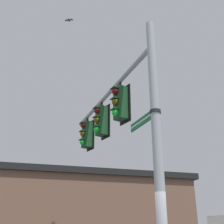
{
  "coord_description": "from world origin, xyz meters",
  "views": [
    {
      "loc": [
        -4.86,
        4.39,
        1.63
      ],
      "look_at": [
        2.6,
        -0.49,
        5.34
      ],
      "focal_mm": 48.14,
      "sensor_mm": 36.0,
      "label": 1
    }
  ],
  "objects": [
    {
      "name": "bird_flying",
      "position": [
        3.64,
        0.77,
        9.18
      ],
      "size": [
        0.26,
        0.27,
        0.07
      ],
      "color": "#4C4742"
    },
    {
      "name": "traffic_light_mid_inner",
      "position": [
        3.54,
        -0.64,
        5.38
      ],
      "size": [
        0.54,
        0.49,
        1.31
      ],
      "color": "black"
    },
    {
      "name": "street_name_sign",
      "position": [
        0.41,
        -0.08,
        4.33
      ],
      "size": [
        1.39,
        0.38,
        0.22
      ],
      "color": "#147238"
    },
    {
      "name": "mast_arm",
      "position": [
        3.05,
        -0.57,
        6.14
      ],
      "size": [
        6.12,
        1.28,
        0.14
      ],
      "primitive_type": "cylinder",
      "rotation": [
        0.0,
        1.57,
        6.1
      ],
      "color": "#ADB2B7"
    },
    {
      "name": "traffic_light_mid_outer",
      "position": [
        5.13,
        -0.94,
        5.38
      ],
      "size": [
        0.54,
        0.49,
        1.31
      ],
      "color": "black"
    },
    {
      "name": "storefront_building",
      "position": [
        11.44,
        -3.62,
        2.35
      ],
      "size": [
        11.76,
        13.53,
        4.68
      ],
      "color": "brown",
      "rests_on": "ground"
    },
    {
      "name": "traffic_light_nearest_pole",
      "position": [
        1.94,
        -0.34,
        5.38
      ],
      "size": [
        0.54,
        0.49,
        1.31
      ],
      "color": "black"
    },
    {
      "name": "signal_pole",
      "position": [
        0.0,
        0.0,
        3.44
      ],
      "size": [
        0.22,
        0.22,
        6.88
      ],
      "primitive_type": "cylinder",
      "color": "#ADB2B7",
      "rests_on": "ground"
    }
  ]
}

